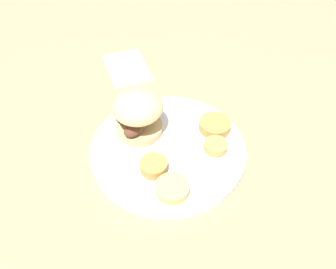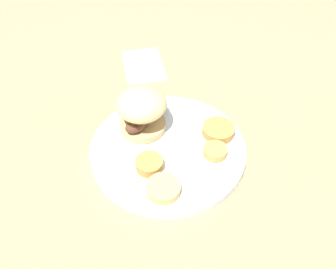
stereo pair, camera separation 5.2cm
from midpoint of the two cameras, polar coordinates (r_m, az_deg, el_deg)
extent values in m
plane|color=#937F5B|center=(0.55, -2.70, -3.16)|extent=(4.00, 4.00, 0.00)
cylinder|color=white|center=(0.55, -2.73, -2.64)|extent=(0.26, 0.26, 0.02)
torus|color=white|center=(0.54, -2.75, -2.21)|extent=(0.25, 0.25, 0.01)
cylinder|color=tan|center=(0.56, -7.64, 1.04)|extent=(0.08, 0.08, 0.01)
ellipsoid|color=#563323|center=(0.54, -8.90, 0.58)|extent=(0.04, 0.03, 0.02)
ellipsoid|color=brown|center=(0.56, -9.34, 2.73)|extent=(0.06, 0.06, 0.01)
ellipsoid|color=#4C281E|center=(0.56, -10.37, 3.08)|extent=(0.03, 0.03, 0.02)
ellipsoid|color=brown|center=(0.56, -9.05, 3.11)|extent=(0.02, 0.04, 0.02)
ellipsoid|color=brown|center=(0.57, -5.88, 4.73)|extent=(0.05, 0.04, 0.02)
ellipsoid|color=brown|center=(0.54, -8.64, 1.53)|extent=(0.05, 0.05, 0.01)
ellipsoid|color=#4C281E|center=(0.55, -8.04, 2.05)|extent=(0.04, 0.03, 0.02)
ellipsoid|color=#E5C17F|center=(0.53, -8.14, 4.72)|extent=(0.08, 0.08, 0.04)
cylinder|color=#BC8942|center=(0.50, -5.47, -5.64)|extent=(0.04, 0.04, 0.02)
cylinder|color=#DBB766|center=(0.48, -2.40, -9.51)|extent=(0.05, 0.05, 0.01)
cylinder|color=tan|center=(0.53, 5.55, -2.14)|extent=(0.04, 0.04, 0.01)
cylinder|color=#BC8942|center=(0.56, 5.65, 1.36)|extent=(0.05, 0.05, 0.01)
cube|color=beige|center=(0.74, -9.18, 11.39)|extent=(0.10, 0.14, 0.01)
camera|label=1|loc=(0.03, -92.87, -2.94)|focal=35.00mm
camera|label=2|loc=(0.03, 87.13, 2.94)|focal=35.00mm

